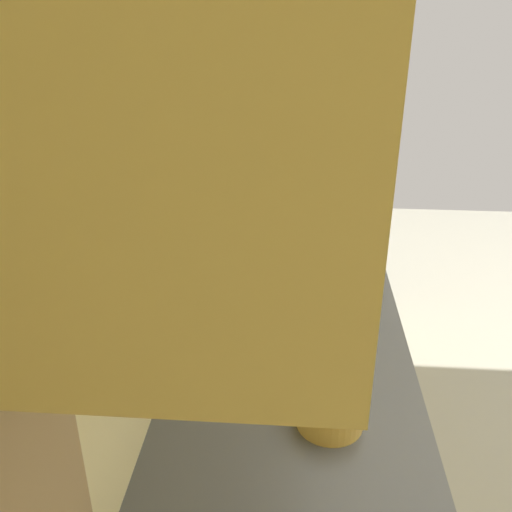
# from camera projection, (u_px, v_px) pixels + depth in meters

# --- Properties ---
(wall_back) EXTENTS (3.91, 0.12, 2.63)m
(wall_back) POSITION_uv_depth(u_px,v_px,m) (179.00, 147.00, 1.69)
(wall_back) COLOR beige
(wall_back) RESTS_ON ground_plane
(counter_run) EXTENTS (3.13, 0.62, 0.90)m
(counter_run) POSITION_uv_depth(u_px,v_px,m) (287.00, 448.00, 1.75)
(counter_run) COLOR #D6B864
(counter_run) RESTS_ON ground_plane
(oven_range) EXTENTS (0.61, 0.63, 1.08)m
(oven_range) POSITION_uv_depth(u_px,v_px,m) (297.00, 220.00, 3.42)
(oven_range) COLOR #B7BABF
(oven_range) RESTS_ON ground_plane
(microwave) EXTENTS (0.54, 0.37, 0.33)m
(microwave) POSITION_uv_depth(u_px,v_px,m) (291.00, 179.00, 2.22)
(microwave) COLOR white
(microwave) RESTS_ON counter_run
(bowl) EXTENTS (0.14, 0.14, 0.05)m
(bowl) POSITION_uv_depth(u_px,v_px,m) (330.00, 413.00, 1.20)
(bowl) COLOR gold
(bowl) RESTS_ON counter_run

